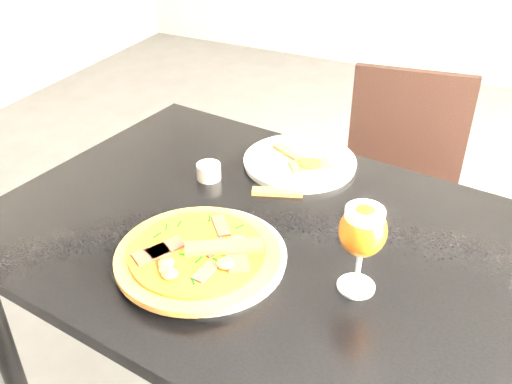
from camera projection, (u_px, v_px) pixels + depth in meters
The scene contains 9 objects.
dining_table at pixel (276, 269), 1.21m from camera, with size 1.29×0.94×0.75m.
chair_far at pixel (397, 195), 1.82m from camera, with size 0.44×0.44×0.84m.
plate_main at pixel (206, 257), 1.09m from camera, with size 0.31×0.31×0.02m, color silver.
pizza at pixel (199, 254), 1.07m from camera, with size 0.31×0.31×0.03m.
plate_second at pixel (300, 162), 1.40m from camera, with size 0.27×0.27×0.01m, color silver.
crust_scraps at pixel (304, 161), 1.38m from camera, with size 0.18×0.13×0.01m.
loose_crust at pixel (277, 192), 1.29m from camera, with size 0.11×0.03×0.01m, color brown.
sauce_cup at pixel (209, 171), 1.34m from camera, with size 0.06×0.06×0.04m.
beer_glass at pixel (363, 232), 0.96m from camera, with size 0.08×0.08×0.17m.
Camera 1 is at (0.31, -0.92, 1.45)m, focal length 40.00 mm.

